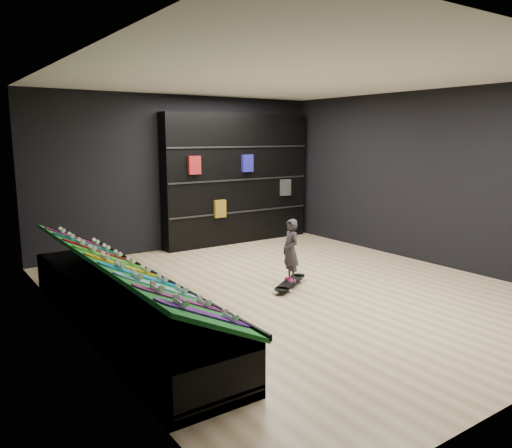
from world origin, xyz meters
TOP-DOWN VIEW (x-y plane):
  - floor at (0.00, 0.00)m, footprint 6.00×7.00m
  - ceiling at (0.00, 0.00)m, footprint 6.00×7.00m
  - wall_back at (0.00, 3.50)m, footprint 6.00×0.02m
  - wall_left at (-3.00, 0.00)m, footprint 0.02×7.00m
  - wall_right at (3.00, 0.00)m, footprint 0.02×7.00m
  - display_rack at (-2.55, 0.00)m, footprint 0.90×4.50m
  - turf_ramp at (-2.50, 0.00)m, footprint 0.92×4.50m
  - back_shelving at (1.19, 3.32)m, footprint 3.33×0.39m
  - floor_skateboard at (0.07, 0.13)m, footprint 0.95×0.71m
  - child at (0.07, 0.13)m, footprint 0.19×0.24m
  - display_board_0 at (-2.49, -1.90)m, footprint 0.93×0.22m
  - display_board_1 at (-2.49, -1.42)m, footprint 0.93×0.22m
  - display_board_2 at (-2.49, -0.95)m, footprint 0.93×0.22m
  - display_board_3 at (-2.49, -0.48)m, footprint 0.93×0.22m
  - display_board_4 at (-2.49, 0.00)m, footprint 0.93×0.22m
  - display_board_5 at (-2.49, 0.48)m, footprint 0.93×0.22m
  - display_board_6 at (-2.49, 0.95)m, footprint 0.93×0.22m
  - display_board_7 at (-2.49, 1.42)m, footprint 0.93×0.22m
  - display_board_8 at (-2.49, 1.90)m, footprint 0.93×0.22m

SIDE VIEW (x-z plane):
  - floor at x=0.00m, z-range -0.01..0.01m
  - floor_skateboard at x=0.07m, z-range 0.00..0.09m
  - display_rack at x=-2.55m, z-range 0.00..0.50m
  - child at x=0.07m, z-range 0.09..0.65m
  - turf_ramp at x=-2.50m, z-range 0.48..0.94m
  - display_board_0 at x=-2.49m, z-range 0.49..0.99m
  - display_board_1 at x=-2.49m, z-range 0.49..0.99m
  - display_board_2 at x=-2.49m, z-range 0.49..0.99m
  - display_board_3 at x=-2.49m, z-range 0.49..0.99m
  - display_board_4 at x=-2.49m, z-range 0.49..0.99m
  - display_board_5 at x=-2.49m, z-range 0.49..0.99m
  - display_board_6 at x=-2.49m, z-range 0.49..0.99m
  - display_board_7 at x=-2.49m, z-range 0.49..0.99m
  - display_board_8 at x=-2.49m, z-range 0.49..0.99m
  - back_shelving at x=1.19m, z-range 0.00..2.66m
  - wall_back at x=0.00m, z-range 0.00..3.00m
  - wall_left at x=-3.00m, z-range 0.00..3.00m
  - wall_right at x=3.00m, z-range 0.00..3.00m
  - ceiling at x=0.00m, z-range 3.00..3.00m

